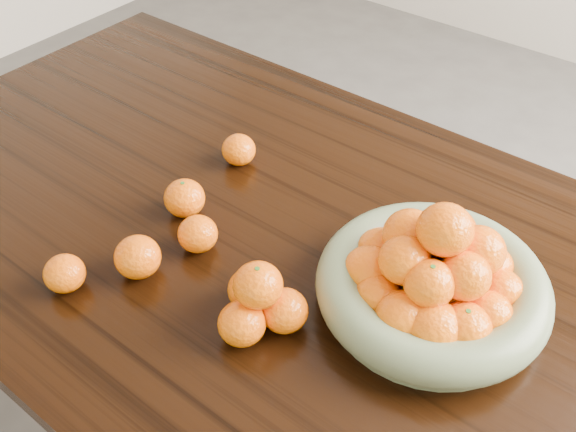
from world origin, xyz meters
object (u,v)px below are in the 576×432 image
Objects in this scene: dining_table at (314,288)px; loose_orange_0 at (185,198)px; orange_pyramid at (259,302)px; fruit_bowl at (433,279)px.

loose_orange_0 is at bearing -166.79° from dining_table.
orange_pyramid is (0.02, -0.18, 0.14)m from dining_table.
fruit_bowl reaches higher than dining_table.
fruit_bowl is at bearing 46.15° from orange_pyramid.
dining_table is 5.32× the size of fruit_bowl.
orange_pyramid reaches higher than loose_orange_0.
orange_pyramid is 1.87× the size of loose_orange_0.
dining_table is at bearing 96.54° from orange_pyramid.
fruit_bowl is 4.84× the size of loose_orange_0.
loose_orange_0 is (-0.26, -0.06, 0.13)m from dining_table.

